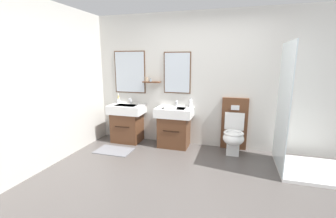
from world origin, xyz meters
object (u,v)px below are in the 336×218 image
object	(u,v)px
vanity_sink_right	(174,126)
soap_dispenser	(191,103)
shower_tray	(300,146)
toilet	(234,133)
vanity_sink_left	(127,122)
toothbrush_cup	(119,100)
folded_hand_towel	(170,108)

from	to	relation	value
vanity_sink_right	soap_dispenser	size ratio (longest dim) A/B	4.28
vanity_sink_right	shower_tray	world-z (taller)	shower_tray
toilet	soap_dispenser	size ratio (longest dim) A/B	5.49
vanity_sink_right	toilet	bearing A→B (deg)	0.28
soap_dispenser	shower_tray	distance (m)	2.00
vanity_sink_left	shower_tray	bearing A→B (deg)	-8.65
toilet	toothbrush_cup	distance (m)	2.49
soap_dispenser	vanity_sink_right	bearing A→B (deg)	-148.49
toilet	folded_hand_towel	xyz separation A→B (m)	(-1.18, -0.15, 0.43)
toothbrush_cup	shower_tray	distance (m)	3.51
toothbrush_cup	soap_dispenser	bearing A→B (deg)	0.35
vanity_sink_right	toothbrush_cup	size ratio (longest dim) A/B	3.76
vanity_sink_right	folded_hand_towel	distance (m)	0.42
vanity_sink_left	folded_hand_towel	distance (m)	1.07
vanity_sink_left	folded_hand_towel	world-z (taller)	folded_hand_towel
vanity_sink_left	vanity_sink_right	size ratio (longest dim) A/B	1.00
vanity_sink_right	soap_dispenser	bearing A→B (deg)	31.51
toilet	soap_dispenser	xyz separation A→B (m)	(-0.85, 0.17, 0.48)
toothbrush_cup	soap_dispenser	size ratio (longest dim) A/B	1.14
vanity_sink_left	shower_tray	world-z (taller)	shower_tray
soap_dispenser	shower_tray	xyz separation A→B (m)	(1.84, -0.65, -0.46)
soap_dispenser	shower_tray	size ratio (longest dim) A/B	0.09
vanity_sink_right	soap_dispenser	world-z (taller)	soap_dispenser
toilet	soap_dispenser	distance (m)	0.99
toilet	toothbrush_cup	size ratio (longest dim) A/B	4.82
vanity_sink_left	soap_dispenser	size ratio (longest dim) A/B	4.28
vanity_sink_left	folded_hand_towel	bearing A→B (deg)	-8.41
vanity_sink_right	shower_tray	size ratio (longest dim) A/B	0.40
folded_hand_towel	shower_tray	size ratio (longest dim) A/B	0.11
toothbrush_cup	shower_tray	bearing A→B (deg)	-10.68
toilet	folded_hand_towel	distance (m)	1.26
soap_dispenser	vanity_sink_left	bearing A→B (deg)	-172.33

